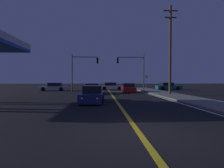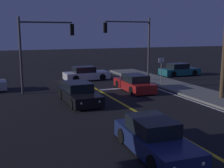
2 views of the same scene
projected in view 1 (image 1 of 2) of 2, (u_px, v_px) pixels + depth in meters
ground_plane at (139, 132)px, 6.04m from camera, size 160.00×160.00×0.00m
sidewalk_right at (180, 97)px, 17.63m from camera, size 3.20×40.31×0.15m
lane_line_center at (114, 98)px, 17.22m from camera, size 0.20×38.07×0.01m
lane_line_edge_right at (162, 98)px, 17.51m from camera, size 0.16×38.07×0.01m
stop_bar at (126, 92)px, 27.05m from camera, size 5.05×0.50×0.01m
car_mid_block_white at (111, 87)px, 32.32m from camera, size 4.48×2.07×1.34m
car_parked_curb_navy at (93, 95)px, 14.44m from camera, size 1.96×4.61×1.34m
car_side_waiting_teal at (168, 87)px, 31.97m from camera, size 4.45×1.92×1.34m
car_lead_oncoming_red at (128, 88)px, 25.88m from camera, size 1.99×4.70×1.34m
car_far_approaching_black at (92, 89)px, 23.44m from camera, size 2.06×4.76×1.34m
car_distant_tail_silver at (54, 87)px, 29.23m from camera, size 4.67×2.04×1.34m
traffic_signal_near_right at (134, 67)px, 29.36m from camera, size 4.62×0.28×6.01m
traffic_signal_far_left at (82, 67)px, 27.44m from camera, size 4.22×0.28×5.81m
utility_pole_right at (170, 49)px, 20.93m from camera, size 1.75×0.31×10.65m
street_sign_corner at (146, 81)px, 26.70m from camera, size 0.56×0.06×2.56m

